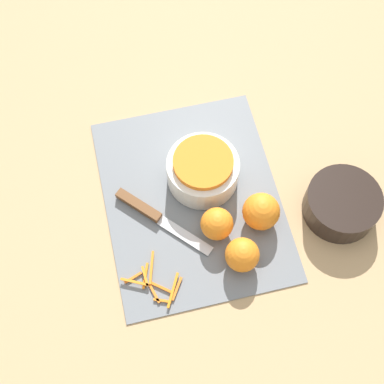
# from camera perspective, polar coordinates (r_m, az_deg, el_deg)

# --- Properties ---
(ground_plane) EXTENTS (4.00, 4.00, 0.00)m
(ground_plane) POSITION_cam_1_polar(r_m,az_deg,el_deg) (1.16, 0.00, -0.76)
(ground_plane) COLOR tan
(cutting_board) EXTENTS (0.47, 0.37, 0.01)m
(cutting_board) POSITION_cam_1_polar(r_m,az_deg,el_deg) (1.15, 0.00, -0.70)
(cutting_board) COLOR slate
(cutting_board) RESTS_ON ground_plane
(bowl_speckled) EXTENTS (0.15, 0.15, 0.08)m
(bowl_speckled) POSITION_cam_1_polar(r_m,az_deg,el_deg) (1.14, 1.16, 2.40)
(bowl_speckled) COLOR silver
(bowl_speckled) RESTS_ON cutting_board
(bowl_dark) EXTENTS (0.16, 0.16, 0.06)m
(bowl_dark) POSITION_cam_1_polar(r_m,az_deg,el_deg) (1.16, 15.68, -1.24)
(bowl_dark) COLOR black
(bowl_dark) RESTS_ON ground_plane
(knife) EXTENTS (0.19, 0.18, 0.02)m
(knife) POSITION_cam_1_polar(r_m,az_deg,el_deg) (1.13, -4.76, -2.05)
(knife) COLOR brown
(knife) RESTS_ON cutting_board
(orange_left) EXTENTS (0.07, 0.07, 0.07)m
(orange_left) POSITION_cam_1_polar(r_m,az_deg,el_deg) (1.09, 2.67, -3.41)
(orange_left) COLOR orange
(orange_left) RESTS_ON cutting_board
(orange_right) EXTENTS (0.07, 0.07, 0.07)m
(orange_right) POSITION_cam_1_polar(r_m,az_deg,el_deg) (1.07, 5.38, -6.69)
(orange_right) COLOR orange
(orange_right) RESTS_ON cutting_board
(orange_back) EXTENTS (0.08, 0.08, 0.08)m
(orange_back) POSITION_cam_1_polar(r_m,az_deg,el_deg) (1.10, 7.38, -2.08)
(orange_back) COLOR orange
(orange_back) RESTS_ON cutting_board
(peel_pile) EXTENTS (0.12, 0.12, 0.01)m
(peel_pile) POSITION_cam_1_polar(r_m,az_deg,el_deg) (1.09, -4.04, -9.67)
(peel_pile) COLOR orange
(peel_pile) RESTS_ON cutting_board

